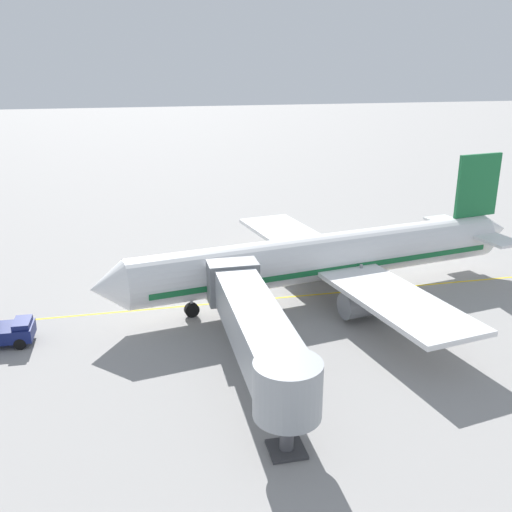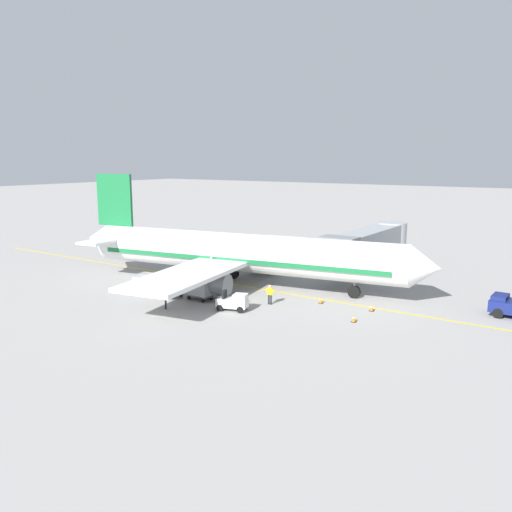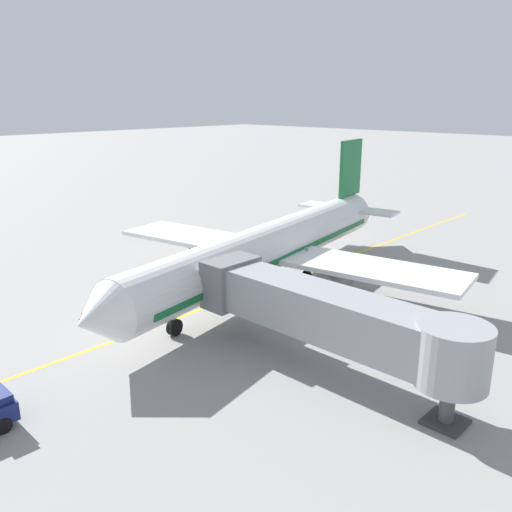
% 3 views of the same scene
% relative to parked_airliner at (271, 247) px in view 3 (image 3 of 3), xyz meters
% --- Properties ---
extents(ground_plane, '(400.00, 400.00, 0.00)m').
position_rel_parked_airliner_xyz_m(ground_plane, '(0.06, 1.27, -3.19)').
color(ground_plane, gray).
extents(gate_lead_in_line, '(0.24, 80.00, 0.01)m').
position_rel_parked_airliner_xyz_m(gate_lead_in_line, '(0.06, 1.27, -3.18)').
color(gate_lead_in_line, gold).
rests_on(gate_lead_in_line, ground).
extents(parked_airliner, '(30.45, 37.23, 10.63)m').
position_rel_parked_airliner_xyz_m(parked_airliner, '(0.00, 0.00, 0.00)').
color(parked_airliner, white).
rests_on(parked_airliner, ground).
extents(jet_bridge, '(17.01, 3.50, 4.98)m').
position_rel_parked_airliner_xyz_m(jet_bridge, '(-11.85, 8.58, 0.27)').
color(jet_bridge, '#93999E').
rests_on(jet_bridge, ground).
extents(baggage_tug_lead, '(1.89, 2.74, 1.62)m').
position_rel_parked_airliner_xyz_m(baggage_tug_lead, '(7.21, 4.74, -2.47)').
color(baggage_tug_lead, silver).
rests_on(baggage_tug_lead, ground).
extents(baggage_cart_front, '(1.37, 2.92, 1.58)m').
position_rel_parked_airliner_xyz_m(baggage_cart_front, '(6.27, 0.39, -2.24)').
color(baggage_cart_front, '#4C4C51').
rests_on(baggage_cart_front, ground).
extents(baggage_cart_second_in_train, '(1.37, 2.92, 1.58)m').
position_rel_parked_airliner_xyz_m(baggage_cart_second_in_train, '(6.96, -2.57, -2.24)').
color(baggage_cart_second_in_train, '#4C4C51').
rests_on(baggage_cart_second_in_train, ground).
extents(baggage_cart_third_in_train, '(1.37, 2.92, 1.58)m').
position_rel_parked_airliner_xyz_m(baggage_cart_third_in_train, '(7.49, -5.17, -2.24)').
color(baggage_cart_third_in_train, '#4C4C51').
rests_on(baggage_cart_third_in_train, ground).
extents(ground_crew_wing_walker, '(0.33, 0.72, 1.69)m').
position_rel_parked_airliner_xyz_m(ground_crew_wing_walker, '(4.02, 6.22, -2.23)').
color(ground_crew_wing_walker, '#232328').
rests_on(ground_crew_wing_walker, ground).
extents(ground_crew_loader, '(0.57, 0.58, 1.69)m').
position_rel_parked_airliner_xyz_m(ground_crew_loader, '(10.03, -0.13, -2.23)').
color(ground_crew_loader, '#232328').
rests_on(ground_crew_loader, ground).
extents(ground_crew_marshaller, '(0.28, 0.73, 1.69)m').
position_rel_parked_airliner_xyz_m(ground_crew_marshaller, '(5.09, -4.74, -2.23)').
color(ground_crew_marshaller, '#232328').
rests_on(ground_crew_marshaller, ground).
extents(safety_cone_nose_left, '(0.36, 0.36, 0.59)m').
position_rel_parked_airliner_xyz_m(safety_cone_nose_left, '(4.52, 14.15, -2.90)').
color(safety_cone_nose_left, black).
rests_on(safety_cone_nose_left, ground).
extents(safety_cone_nose_right, '(0.36, 0.36, 0.59)m').
position_rel_parked_airliner_xyz_m(safety_cone_nose_right, '(1.28, 9.67, -2.90)').
color(safety_cone_nose_right, black).
rests_on(safety_cone_nose_right, ground).
extents(safety_cone_wing_tip, '(0.36, 0.36, 0.59)m').
position_rel_parked_airliner_xyz_m(safety_cone_wing_tip, '(1.01, 14.17, -2.90)').
color(safety_cone_wing_tip, black).
rests_on(safety_cone_wing_tip, ground).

